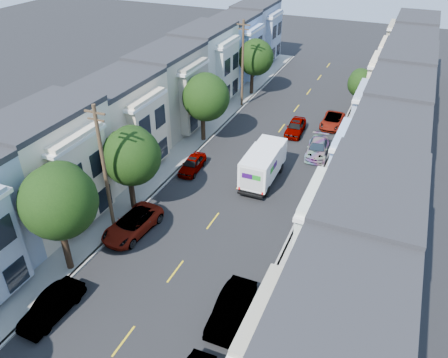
# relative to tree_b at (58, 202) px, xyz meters

# --- Properties ---
(ground) EXTENTS (160.00, 160.00, 0.00)m
(ground) POSITION_rel_tree_b_xyz_m (6.30, 2.55, -5.60)
(ground) COLOR black
(ground) RESTS_ON ground
(road_slab) EXTENTS (12.00, 70.00, 0.02)m
(road_slab) POSITION_rel_tree_b_xyz_m (6.30, 17.55, -5.59)
(road_slab) COLOR black
(road_slab) RESTS_ON ground
(curb_left) EXTENTS (0.30, 70.00, 0.15)m
(curb_left) POSITION_rel_tree_b_xyz_m (0.25, 17.55, -5.53)
(curb_left) COLOR gray
(curb_left) RESTS_ON ground
(curb_right) EXTENTS (0.30, 70.00, 0.15)m
(curb_right) POSITION_rel_tree_b_xyz_m (12.35, 17.55, -5.53)
(curb_right) COLOR gray
(curb_right) RESTS_ON ground
(sidewalk_left) EXTENTS (2.60, 70.00, 0.15)m
(sidewalk_left) POSITION_rel_tree_b_xyz_m (-1.05, 17.55, -5.53)
(sidewalk_left) COLOR gray
(sidewalk_left) RESTS_ON ground
(sidewalk_right) EXTENTS (2.60, 70.00, 0.15)m
(sidewalk_right) POSITION_rel_tree_b_xyz_m (13.65, 17.55, -5.53)
(sidewalk_right) COLOR gray
(sidewalk_right) RESTS_ON ground
(centerline) EXTENTS (0.12, 70.00, 0.01)m
(centerline) POSITION_rel_tree_b_xyz_m (6.30, 17.55, -5.60)
(centerline) COLOR gold
(centerline) RESTS_ON ground
(townhouse_row_left) EXTENTS (5.00, 70.00, 8.50)m
(townhouse_row_left) POSITION_rel_tree_b_xyz_m (-4.85, 17.55, -5.60)
(townhouse_row_left) COLOR #9BB7E0
(townhouse_row_left) RESTS_ON ground
(townhouse_row_right) EXTENTS (5.00, 70.00, 8.50)m
(townhouse_row_right) POSITION_rel_tree_b_xyz_m (17.45, 17.55, -5.60)
(townhouse_row_right) COLOR #9BB7E0
(townhouse_row_right) RESTS_ON ground
(tree_b) EXTENTS (4.70, 4.70, 7.98)m
(tree_b) POSITION_rel_tree_b_xyz_m (0.00, 0.00, 0.00)
(tree_b) COLOR black
(tree_b) RESTS_ON ground
(tree_c) EXTENTS (4.48, 4.48, 7.08)m
(tree_c) POSITION_rel_tree_b_xyz_m (0.00, 7.61, -0.79)
(tree_c) COLOR black
(tree_c) RESTS_ON ground
(tree_d) EXTENTS (4.69, 4.69, 7.15)m
(tree_d) POSITION_rel_tree_b_xyz_m (0.00, 20.52, -0.81)
(tree_d) COLOR black
(tree_d) RESTS_ON ground
(tree_e) EXTENTS (4.42, 4.42, 7.04)m
(tree_e) POSITION_rel_tree_b_xyz_m (0.00, 34.73, -0.79)
(tree_e) COLOR black
(tree_e) RESTS_ON ground
(tree_far_r) EXTENTS (3.10, 3.10, 5.64)m
(tree_far_r) POSITION_rel_tree_b_xyz_m (13.20, 32.62, -1.57)
(tree_far_r) COLOR black
(tree_far_r) RESTS_ON ground
(utility_pole_near) EXTENTS (1.60, 0.26, 10.00)m
(utility_pole_near) POSITION_rel_tree_b_xyz_m (0.00, 4.55, -0.45)
(utility_pole_near) COLOR #42301E
(utility_pole_near) RESTS_ON ground
(utility_pole_far) EXTENTS (1.60, 0.26, 10.00)m
(utility_pole_far) POSITION_rel_tree_b_xyz_m (0.00, 30.55, -0.45)
(utility_pole_far) COLOR #42301E
(utility_pole_far) RESTS_ON ground
(fedex_truck) EXTENTS (2.46, 6.38, 3.06)m
(fedex_truck) POSITION_rel_tree_b_xyz_m (7.86, 15.66, -3.89)
(fedex_truck) COLOR white
(fedex_truck) RESTS_ON ground
(lead_sedan) EXTENTS (1.99, 4.63, 1.47)m
(lead_sedan) POSITION_rel_tree_b_xyz_m (7.97, 25.92, -4.87)
(lead_sedan) COLOR black
(lead_sedan) RESTS_ON ground
(parked_left_b) EXTENTS (1.61, 4.29, 1.42)m
(parked_left_b) POSITION_rel_tree_b_xyz_m (1.40, -3.51, -4.89)
(parked_left_b) COLOR #101335
(parked_left_b) RESTS_ON ground
(parked_left_c) EXTENTS (2.83, 5.39, 1.45)m
(parked_left_c) POSITION_rel_tree_b_xyz_m (1.40, 4.96, -4.88)
(parked_left_c) COLOR #B7B7B8
(parked_left_c) RESTS_ON ground
(parked_left_d) EXTENTS (1.81, 4.15, 1.32)m
(parked_left_d) POSITION_rel_tree_b_xyz_m (1.40, 14.70, -4.94)
(parked_left_d) COLOR #56141C
(parked_left_d) RESTS_ON ground
(parked_right_b) EXTENTS (1.70, 4.63, 1.54)m
(parked_right_b) POSITION_rel_tree_b_xyz_m (11.20, 0.53, -4.83)
(parked_right_b) COLOR #B2ACC0
(parked_right_b) RESTS_ON ground
(parked_right_c) EXTENTS (2.40, 4.82, 1.40)m
(parked_right_c) POSITION_rel_tree_b_xyz_m (11.20, 22.24, -4.91)
(parked_right_c) COLOR black
(parked_right_c) RESTS_ON ground
(parked_right_d) EXTENTS (2.16, 4.64, 1.29)m
(parked_right_d) POSITION_rel_tree_b_xyz_m (11.20, 29.28, -4.96)
(parked_right_d) COLOR black
(parked_right_d) RESTS_ON ground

